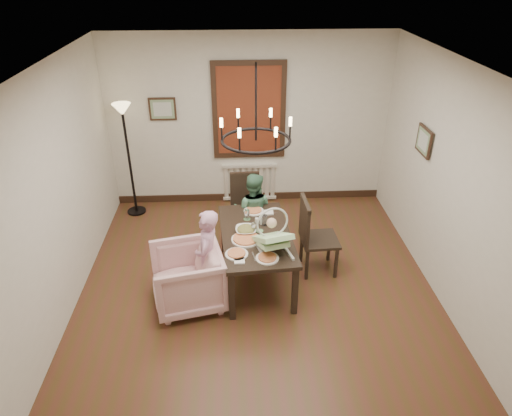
{
  "coord_description": "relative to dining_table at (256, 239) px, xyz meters",
  "views": [
    {
      "loc": [
        -0.27,
        -4.55,
        3.79
      ],
      "look_at": [
        -0.0,
        0.31,
        1.05
      ],
      "focal_mm": 32.0,
      "sensor_mm": 36.0,
      "label": 1
    }
  ],
  "objects": [
    {
      "name": "room_shell",
      "position": [
        0.01,
        0.11,
        0.77
      ],
      "size": [
        4.51,
        5.0,
        2.81
      ],
      "color": "#552B1D",
      "rests_on": "ground"
    },
    {
      "name": "dining_table",
      "position": [
        0.0,
        0.0,
        0.0
      ],
      "size": [
        0.97,
        1.58,
        0.71
      ],
      "rotation": [
        0.0,
        0.0,
        0.08
      ],
      "color": "black",
      "rests_on": "room_shell"
    },
    {
      "name": "chair_far",
      "position": [
        -0.09,
        1.06,
        -0.14
      ],
      "size": [
        0.46,
        0.46,
        0.99
      ],
      "primitive_type": null,
      "rotation": [
        0.0,
        0.0,
        0.07
      ],
      "color": "black",
      "rests_on": "room_shell"
    },
    {
      "name": "chair_right",
      "position": [
        0.85,
        0.17,
        -0.09
      ],
      "size": [
        0.5,
        0.5,
        1.08
      ],
      "primitive_type": null,
      "rotation": [
        0.0,
        0.0,
        1.62
      ],
      "color": "black",
      "rests_on": "room_shell"
    },
    {
      "name": "armchair",
      "position": [
        -0.85,
        -0.42,
        -0.25
      ],
      "size": [
        0.99,
        0.97,
        0.76
      ],
      "primitive_type": "imported",
      "rotation": [
        0.0,
        0.0,
        -1.35
      ],
      "color": "beige",
      "rests_on": "room_shell"
    },
    {
      "name": "elderly_woman",
      "position": [
        -0.59,
        -0.35,
        -0.12
      ],
      "size": [
        0.31,
        0.41,
        1.03
      ],
      "primitive_type": "imported",
      "rotation": [
        0.0,
        0.0,
        -1.75
      ],
      "color": "#C68BA8",
      "rests_on": "room_shell"
    },
    {
      "name": "seated_man",
      "position": [
        -0.0,
        0.79,
        -0.15
      ],
      "size": [
        0.55,
        0.48,
        0.96
      ],
      "primitive_type": "imported",
      "rotation": [
        0.0,
        0.0,
        2.88
      ],
      "color": "#4A7C5D",
      "rests_on": "room_shell"
    },
    {
      "name": "baby_bouncer",
      "position": [
        0.17,
        -0.36,
        0.27
      ],
      "size": [
        0.54,
        0.65,
        0.37
      ],
      "primitive_type": null,
      "rotation": [
        0.0,
        0.0,
        0.27
      ],
      "color": "#B1E09B",
      "rests_on": "dining_table"
    },
    {
      "name": "salad_bowl",
      "position": [
        -0.12,
        0.02,
        0.12
      ],
      "size": [
        0.32,
        0.32,
        0.08
      ],
      "primitive_type": "imported",
      "color": "white",
      "rests_on": "dining_table"
    },
    {
      "name": "pizza_platter",
      "position": [
        -0.13,
        -0.15,
        0.1
      ],
      "size": [
        0.36,
        0.36,
        0.04
      ],
      "primitive_type": "cylinder",
      "color": "tan",
      "rests_on": "dining_table"
    },
    {
      "name": "drinking_glass",
      "position": [
        -0.03,
        0.01,
        0.15
      ],
      "size": [
        0.06,
        0.06,
        0.13
      ],
      "primitive_type": "cylinder",
      "color": "silver",
      "rests_on": "dining_table"
    },
    {
      "name": "window_blinds",
      "position": [
        0.01,
        2.2,
        0.97
      ],
      "size": [
        1.0,
        0.03,
        1.4
      ],
      "primitive_type": "cube",
      "color": "brown",
      "rests_on": "room_shell"
    },
    {
      "name": "radiator",
      "position": [
        0.01,
        2.22,
        -0.28
      ],
      "size": [
        0.92,
        0.12,
        0.62
      ],
      "primitive_type": null,
      "color": "silver",
      "rests_on": "room_shell"
    },
    {
      "name": "picture_back",
      "position": [
        -1.34,
        2.21,
        1.02
      ],
      "size": [
        0.42,
        0.03,
        0.36
      ],
      "primitive_type": "cube",
      "color": "black",
      "rests_on": "room_shell"
    },
    {
      "name": "picture_right",
      "position": [
        2.22,
        0.64,
        1.02
      ],
      "size": [
        0.03,
        0.42,
        0.36
      ],
      "primitive_type": "cube",
      "rotation": [
        0.0,
        0.0,
        1.57
      ],
      "color": "black",
      "rests_on": "room_shell"
    },
    {
      "name": "floor_lamp",
      "position": [
        -1.89,
        1.89,
        0.27
      ],
      "size": [
        0.3,
        0.3,
        1.8
      ],
      "primitive_type": null,
      "color": "black",
      "rests_on": "room_shell"
    },
    {
      "name": "chandelier",
      "position": [
        0.0,
        0.0,
        1.32
      ],
      "size": [
        0.8,
        0.8,
        0.04
      ],
      "primitive_type": "torus",
      "color": "black",
      "rests_on": "room_shell"
    }
  ]
}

